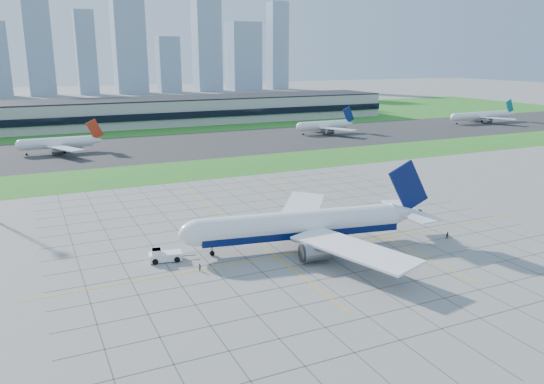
{
  "coord_description": "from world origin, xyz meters",
  "views": [
    {
      "loc": [
        -55.15,
        -95.73,
        40.86
      ],
      "look_at": [
        0.81,
        23.22,
        7.0
      ],
      "focal_mm": 35.0,
      "sensor_mm": 36.0,
      "label": 1
    }
  ],
  "objects_px": {
    "distant_jet_2": "(325,125)",
    "distant_jet_3": "(482,116)",
    "pushback_tug": "(164,255)",
    "distant_jet_1": "(59,143)",
    "crew_far": "(448,236)",
    "airliner": "(302,225)",
    "crew_near": "(200,267)"
  },
  "relations": [
    {
      "from": "distant_jet_1",
      "to": "distant_jet_2",
      "type": "xyz_separation_m",
      "value": [
        134.26,
        2.44,
        -0.0
      ]
    },
    {
      "from": "distant_jet_1",
      "to": "distant_jet_3",
      "type": "relative_size",
      "value": 0.85
    },
    {
      "from": "distant_jet_1",
      "to": "crew_near",
      "type": "bearing_deg",
      "value": -84.26
    },
    {
      "from": "pushback_tug",
      "to": "distant_jet_1",
      "type": "height_order",
      "value": "distant_jet_1"
    },
    {
      "from": "crew_near",
      "to": "distant_jet_3",
      "type": "distance_m",
      "value": 278.66
    },
    {
      "from": "distant_jet_3",
      "to": "crew_far",
      "type": "bearing_deg",
      "value": -137.87
    },
    {
      "from": "pushback_tug",
      "to": "crew_near",
      "type": "relative_size",
      "value": 6.18
    },
    {
      "from": "pushback_tug",
      "to": "crew_far",
      "type": "distance_m",
      "value": 63.97
    },
    {
      "from": "distant_jet_1",
      "to": "distant_jet_3",
      "type": "height_order",
      "value": "same"
    },
    {
      "from": "distant_jet_3",
      "to": "airliner",
      "type": "bearing_deg",
      "value": -144.42
    },
    {
      "from": "pushback_tug",
      "to": "distant_jet_3",
      "type": "relative_size",
      "value": 0.19
    },
    {
      "from": "pushback_tug",
      "to": "crew_near",
      "type": "distance_m",
      "value": 9.69
    },
    {
      "from": "pushback_tug",
      "to": "distant_jet_2",
      "type": "height_order",
      "value": "distant_jet_2"
    },
    {
      "from": "distant_jet_2",
      "to": "distant_jet_3",
      "type": "xyz_separation_m",
      "value": [
        113.92,
        -0.52,
        0.01
      ]
    },
    {
      "from": "pushback_tug",
      "to": "airliner",
      "type": "bearing_deg",
      "value": 0.58
    },
    {
      "from": "distant_jet_1",
      "to": "distant_jet_3",
      "type": "distance_m",
      "value": 248.19
    },
    {
      "from": "airliner",
      "to": "distant_jet_1",
      "type": "height_order",
      "value": "airliner"
    },
    {
      "from": "airliner",
      "to": "pushback_tug",
      "type": "xyz_separation_m",
      "value": [
        -29.7,
        4.61,
        -3.78
      ]
    },
    {
      "from": "distant_jet_2",
      "to": "distant_jet_3",
      "type": "bearing_deg",
      "value": -0.26
    },
    {
      "from": "airliner",
      "to": "crew_near",
      "type": "distance_m",
      "value": 25.24
    },
    {
      "from": "distant_jet_2",
      "to": "distant_jet_3",
      "type": "distance_m",
      "value": 113.92
    },
    {
      "from": "crew_near",
      "to": "distant_jet_1",
      "type": "distance_m",
      "value": 151.65
    },
    {
      "from": "distant_jet_1",
      "to": "distant_jet_2",
      "type": "distance_m",
      "value": 134.28
    },
    {
      "from": "distant_jet_1",
      "to": "distant_jet_2",
      "type": "bearing_deg",
      "value": 1.04
    },
    {
      "from": "airliner",
      "to": "distant_jet_2",
      "type": "relative_size",
      "value": 1.35
    },
    {
      "from": "crew_near",
      "to": "distant_jet_2",
      "type": "distance_m",
      "value": 194.15
    },
    {
      "from": "airliner",
      "to": "distant_jet_2",
      "type": "bearing_deg",
      "value": 67.13
    },
    {
      "from": "crew_far",
      "to": "distant_jet_1",
      "type": "height_order",
      "value": "distant_jet_1"
    },
    {
      "from": "crew_far",
      "to": "distant_jet_1",
      "type": "bearing_deg",
      "value": 140.16
    },
    {
      "from": "airliner",
      "to": "crew_far",
      "type": "bearing_deg",
      "value": -7.5
    },
    {
      "from": "airliner",
      "to": "distant_jet_3",
      "type": "height_order",
      "value": "airliner"
    },
    {
      "from": "crew_far",
      "to": "distant_jet_2",
      "type": "bearing_deg",
      "value": 94.22
    }
  ]
}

